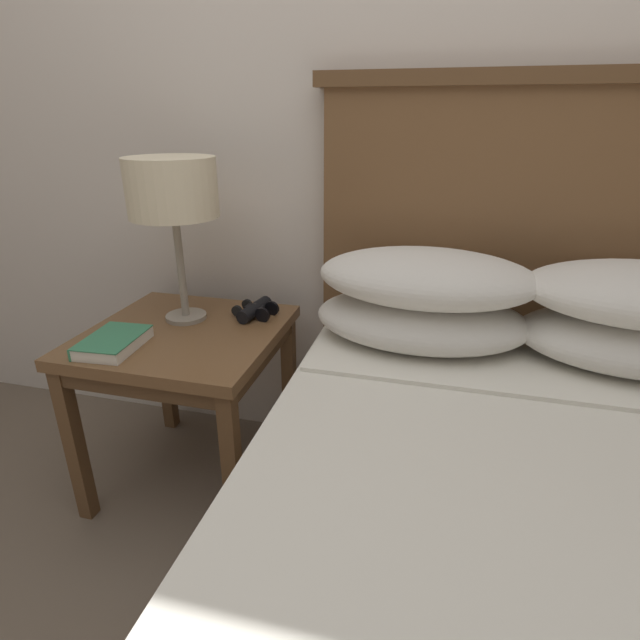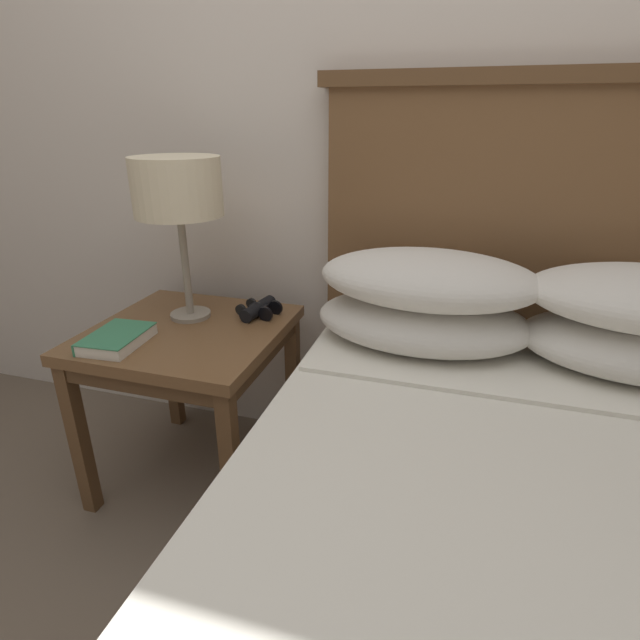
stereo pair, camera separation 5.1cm
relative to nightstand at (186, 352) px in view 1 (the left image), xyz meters
The scene contains 6 objects.
wall_back 1.02m from the nightstand, 39.12° to the left, with size 8.00×0.06×2.60m.
nightstand is the anchor object (origin of this frame).
bed 1.11m from the nightstand, 25.16° to the right, with size 1.31×1.86×1.30m.
table_lamp 0.49m from the nightstand, 112.91° to the left, with size 0.27×0.27×0.51m.
book_on_nightstand 0.23m from the nightstand, 127.83° to the right, with size 0.16×0.21×0.04m.
binoculars_pair 0.26m from the nightstand, 43.02° to the left, with size 0.15×0.16×0.05m.
Camera 1 is at (0.28, -0.61, 1.18)m, focal length 28.00 mm.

